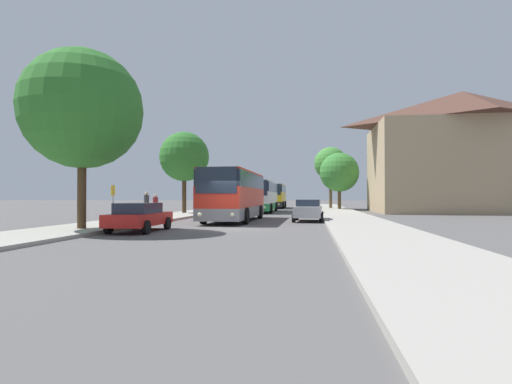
# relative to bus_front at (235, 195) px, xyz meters

# --- Properties ---
(ground_plane) EXTENTS (300.00, 300.00, 0.00)m
(ground_plane) POSITION_rel_bus_front_xyz_m (0.90, -6.30, -1.76)
(ground_plane) COLOR #565454
(ground_plane) RESTS_ON ground
(sidewalk_left) EXTENTS (4.00, 120.00, 0.15)m
(sidewalk_left) POSITION_rel_bus_front_xyz_m (-6.10, -6.30, -1.69)
(sidewalk_left) COLOR #A39E93
(sidewalk_left) RESTS_ON ground_plane
(sidewalk_right) EXTENTS (4.00, 120.00, 0.15)m
(sidewalk_right) POSITION_rel_bus_front_xyz_m (7.90, -6.30, -1.69)
(sidewalk_right) COLOR #A39E93
(sidewalk_right) RESTS_ON ground_plane
(building_right_background) EXTENTS (17.60, 11.42, 12.47)m
(building_right_background) POSITION_rel_bus_front_xyz_m (20.57, 16.88, 4.47)
(building_right_background) COLOR tan
(building_right_background) RESTS_ON ground_plane
(bus_front) EXTENTS (2.97, 10.50, 3.29)m
(bus_front) POSITION_rel_bus_front_xyz_m (0.00, 0.00, 0.00)
(bus_front) COLOR gray
(bus_front) RESTS_ON ground_plane
(bus_middle) EXTENTS (2.81, 11.69, 3.21)m
(bus_middle) POSITION_rel_bus_front_xyz_m (-0.03, 15.66, -0.04)
(bus_middle) COLOR #238942
(bus_middle) RESTS_ON ground_plane
(bus_rear) EXTENTS (2.90, 10.52, 3.33)m
(bus_rear) POSITION_rel_bus_front_xyz_m (0.08, 30.11, 0.02)
(bus_rear) COLOR #2D2D2D
(bus_rear) RESTS_ON ground_plane
(parked_car_left_curb) EXTENTS (1.98, 4.37, 1.35)m
(parked_car_left_curb) POSITION_rel_bus_front_xyz_m (-2.90, -8.60, -1.05)
(parked_car_left_curb) COLOR red
(parked_car_left_curb) RESTS_ON ground_plane
(parked_car_right_near) EXTENTS (2.06, 4.07, 1.44)m
(parked_car_right_near) POSITION_rel_bus_front_xyz_m (4.91, 0.27, -1.00)
(parked_car_right_near) COLOR #B7B7BC
(parked_car_right_near) RESTS_ON ground_plane
(parked_car_right_far) EXTENTS (2.03, 4.37, 1.30)m
(parked_car_right_far) POSITION_rel_bus_front_xyz_m (4.88, 12.22, -1.06)
(parked_car_right_far) COLOR slate
(parked_car_right_far) RESTS_ON ground_plane
(bus_stop_sign) EXTENTS (0.08, 0.45, 2.21)m
(bus_stop_sign) POSITION_rel_bus_front_xyz_m (-6.57, -4.09, -0.23)
(bus_stop_sign) COLOR gray
(bus_stop_sign) RESTS_ON sidewalk_left
(pedestrian_waiting_near) EXTENTS (0.36, 0.36, 1.66)m
(pedestrian_waiting_near) POSITION_rel_bus_front_xyz_m (-5.47, -0.31, -0.77)
(pedestrian_waiting_near) COLOR #23232D
(pedestrian_waiting_near) RESTS_ON sidewalk_left
(pedestrian_waiting_far) EXTENTS (0.36, 0.36, 1.84)m
(pedestrian_waiting_far) POSITION_rel_bus_front_xyz_m (-6.39, 0.37, -0.68)
(pedestrian_waiting_far) COLOR #23232D
(pedestrian_waiting_far) RESTS_ON sidewalk_left
(tree_left_near) EXTENTS (4.60, 4.60, 7.52)m
(tree_left_near) POSITION_rel_bus_front_xyz_m (-6.60, 9.45, 3.59)
(tree_left_near) COLOR #47331E
(tree_left_near) RESTS_ON sidewalk_left
(tree_left_far) EXTENTS (5.61, 5.61, 8.43)m
(tree_left_far) POSITION_rel_bus_front_xyz_m (-5.63, -8.92, 4.00)
(tree_left_far) COLOR #47331E
(tree_left_far) RESTS_ON sidewalk_left
(tree_right_near) EXTENTS (4.32, 4.32, 8.09)m
(tree_right_near) POSITION_rel_bus_front_xyz_m (7.71, 27.43, 4.29)
(tree_right_near) COLOR brown
(tree_right_near) RESTS_ON sidewalk_right
(tree_right_mid) EXTENTS (4.77, 4.77, 6.86)m
(tree_right_mid) POSITION_rel_bus_front_xyz_m (8.57, 23.22, 2.85)
(tree_right_mid) COLOR #513D23
(tree_right_mid) RESTS_ON sidewalk_right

